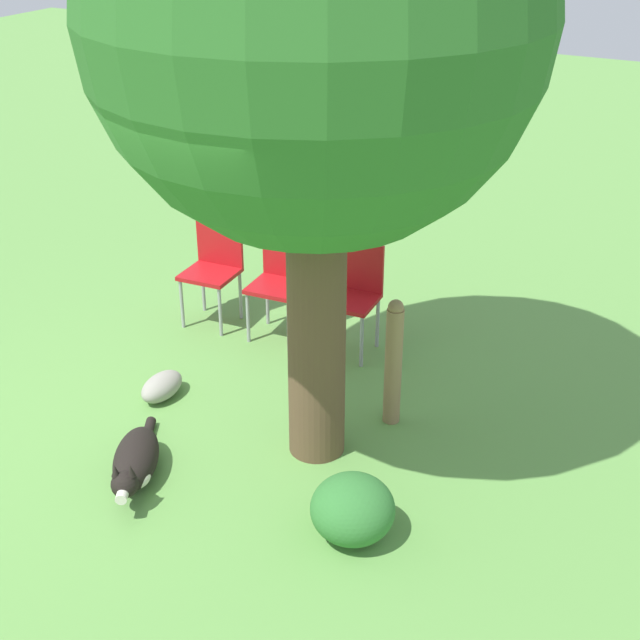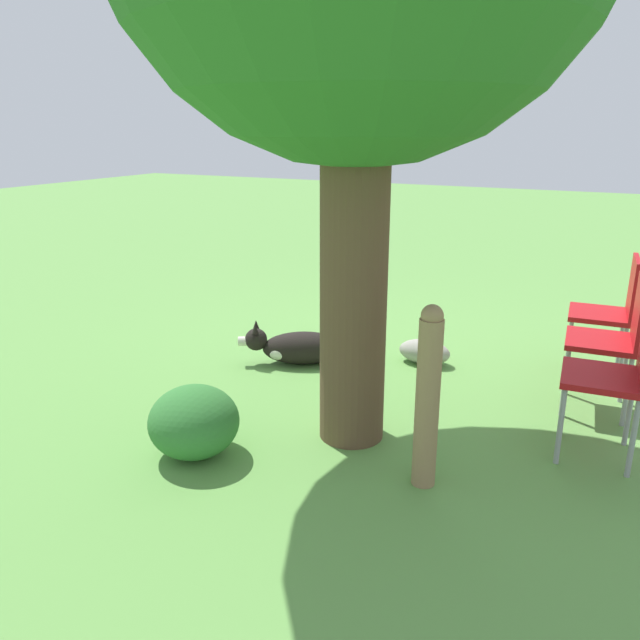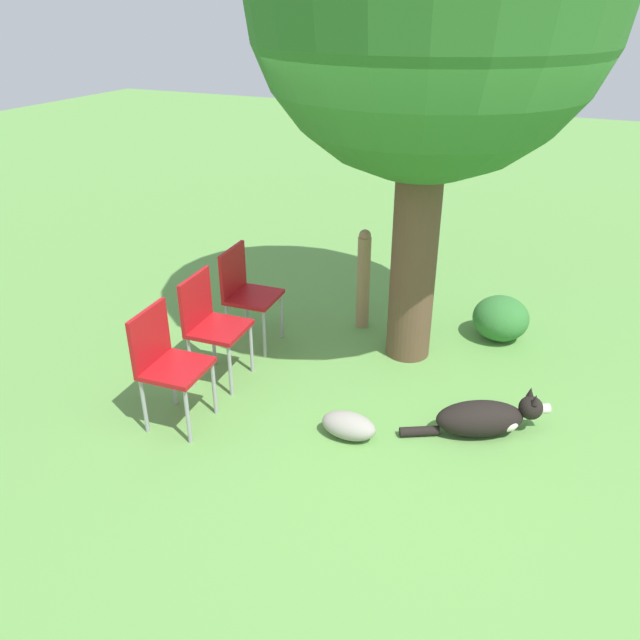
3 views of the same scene
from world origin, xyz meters
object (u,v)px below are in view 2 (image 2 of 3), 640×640
red_chair_1 (616,333)px  fence_post (428,397)px  red_chair_0 (613,307)px  dog (297,347)px  red_chair_2 (620,368)px

red_chair_1 → fence_post: bearing=56.0°
fence_post → red_chair_1: fence_post is taller
red_chair_1 → red_chair_0: bearing=-89.7°
fence_post → red_chair_1: 1.60m
dog → red_chair_0: bearing=172.0°
fence_post → red_chair_2: 1.12m
red_chair_1 → red_chair_2: same height
fence_post → red_chair_0: (-0.76, -2.02, 0.04)m
dog → fence_post: fence_post is taller
dog → red_chair_1: bearing=155.9°
red_chair_2 → red_chair_1: bearing=-89.7°
red_chair_0 → red_chair_1: (-0.05, 0.64, 0.00)m
dog → red_chair_1: size_ratio=1.09×
red_chair_0 → dog: bearing=16.5°
dog → red_chair_1: (-2.23, -0.16, 0.41)m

